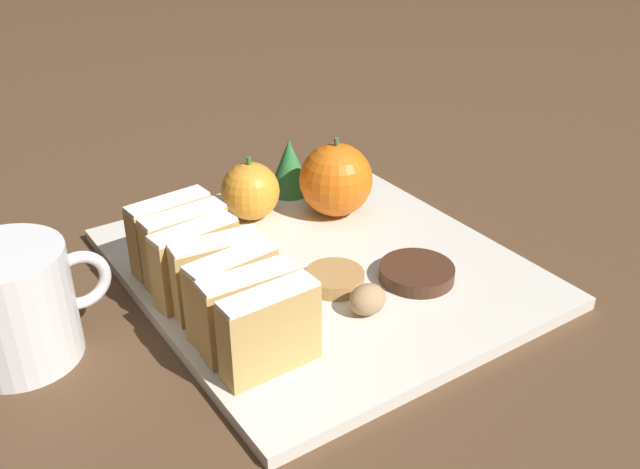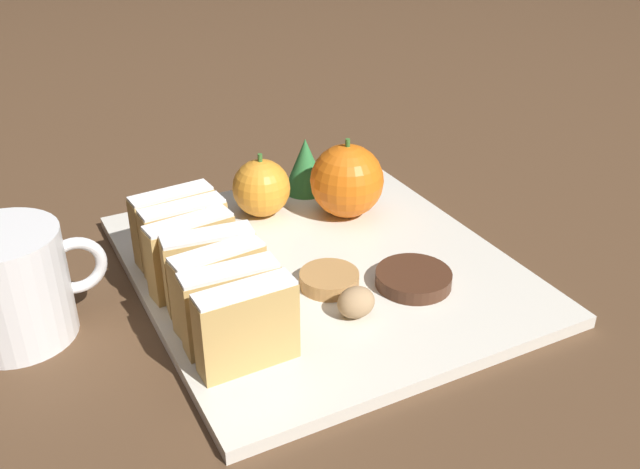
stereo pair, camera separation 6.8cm
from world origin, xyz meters
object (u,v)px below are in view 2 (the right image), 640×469
(orange_near, at_px, (261,188))
(orange_far, at_px, (347,181))
(chocolate_cookie, at_px, (413,279))
(coffee_mug, at_px, (12,286))
(walnut, at_px, (356,302))

(orange_near, height_order, orange_far, orange_far)
(orange_far, bearing_deg, orange_near, 152.83)
(chocolate_cookie, distance_m, coffee_mug, 0.35)
(orange_far, xyz_separation_m, chocolate_cookie, (-0.01, -0.15, -0.03))
(walnut, relative_size, coffee_mug, 0.26)
(orange_far, bearing_deg, coffee_mug, -171.94)
(orange_near, bearing_deg, orange_far, -27.17)
(chocolate_cookie, bearing_deg, walnut, -165.84)
(orange_far, xyz_separation_m, walnut, (-0.09, -0.17, -0.03))
(orange_far, bearing_deg, chocolate_cookie, -95.49)
(orange_near, bearing_deg, walnut, -91.13)
(orange_near, bearing_deg, chocolate_cookie, -70.96)
(walnut, bearing_deg, orange_near, 88.87)
(orange_far, distance_m, walnut, 0.19)
(orange_far, bearing_deg, walnut, -116.76)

